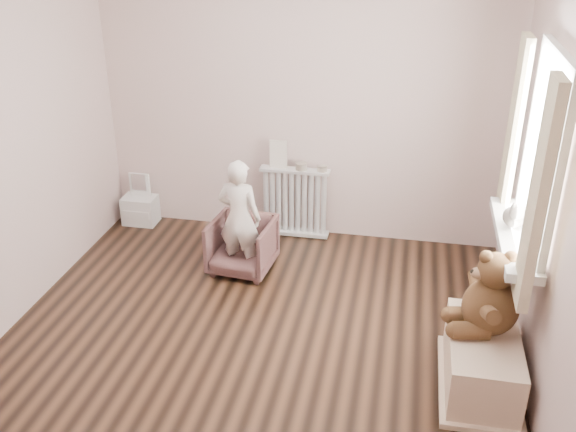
% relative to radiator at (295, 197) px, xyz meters
% --- Properties ---
extents(floor, '(3.60, 3.60, 0.01)m').
position_rel_radiator_xyz_m(floor, '(0.03, -1.68, -0.39)').
color(floor, black).
rests_on(floor, ground).
extents(back_wall, '(3.60, 0.02, 2.60)m').
position_rel_radiator_xyz_m(back_wall, '(0.03, 0.12, 0.91)').
color(back_wall, beige).
rests_on(back_wall, ground).
extents(front_wall, '(3.60, 0.02, 2.60)m').
position_rel_radiator_xyz_m(front_wall, '(0.03, -3.48, 0.91)').
color(front_wall, beige).
rests_on(front_wall, ground).
extents(right_wall, '(0.02, 3.60, 2.60)m').
position_rel_radiator_xyz_m(right_wall, '(1.83, -1.68, 0.91)').
color(right_wall, beige).
rests_on(right_wall, ground).
extents(window, '(0.03, 0.90, 1.10)m').
position_rel_radiator_xyz_m(window, '(1.79, -1.38, 1.06)').
color(window, white).
rests_on(window, right_wall).
extents(window_sill, '(0.22, 1.10, 0.06)m').
position_rel_radiator_xyz_m(window_sill, '(1.70, -1.38, 0.48)').
color(window_sill, silver).
rests_on(window_sill, right_wall).
extents(curtain_left, '(0.06, 0.26, 1.30)m').
position_rel_radiator_xyz_m(curtain_left, '(1.68, -1.95, 1.00)').
color(curtain_left, beige).
rests_on(curtain_left, right_wall).
extents(curtain_right, '(0.06, 0.26, 1.30)m').
position_rel_radiator_xyz_m(curtain_right, '(1.68, -0.81, 1.00)').
color(curtain_right, beige).
rests_on(curtain_right, right_wall).
extents(radiator, '(0.63, 0.12, 0.67)m').
position_rel_radiator_xyz_m(radiator, '(0.00, 0.00, 0.00)').
color(radiator, silver).
rests_on(radiator, floor).
extents(paper_doll, '(0.16, 0.01, 0.26)m').
position_rel_radiator_xyz_m(paper_doll, '(-0.15, 0.00, 0.41)').
color(paper_doll, beige).
rests_on(paper_doll, radiator).
extents(tin_a, '(0.10, 0.10, 0.06)m').
position_rel_radiator_xyz_m(tin_a, '(0.06, 0.00, 0.31)').
color(tin_a, '#A59E8C').
rests_on(tin_a, radiator).
extents(tin_b, '(0.09, 0.09, 0.05)m').
position_rel_radiator_xyz_m(tin_b, '(0.25, 0.00, 0.30)').
color(tin_b, '#A59E8C').
rests_on(tin_b, radiator).
extents(toy_vanity, '(0.32, 0.23, 0.50)m').
position_rel_radiator_xyz_m(toy_vanity, '(-1.52, -0.03, -0.11)').
color(toy_vanity, silver).
rests_on(toy_vanity, floor).
extents(armchair, '(0.55, 0.56, 0.46)m').
position_rel_radiator_xyz_m(armchair, '(-0.31, -0.71, -0.16)').
color(armchair, '#533330').
rests_on(armchair, floor).
extents(child, '(0.38, 0.27, 0.99)m').
position_rel_radiator_xyz_m(child, '(-0.31, -0.76, 0.13)').
color(child, silver).
rests_on(child, armchair).
extents(toy_bench, '(0.43, 0.81, 0.38)m').
position_rel_radiator_xyz_m(toy_bench, '(1.55, -1.83, -0.19)').
color(toy_bench, beige).
rests_on(toy_bench, floor).
extents(teddy_bear, '(0.50, 0.42, 0.56)m').
position_rel_radiator_xyz_m(teddy_bear, '(1.57, -1.76, 0.28)').
color(teddy_bear, '#3C2513').
rests_on(teddy_bear, toy_bench).
extents(plush_cat, '(0.16, 0.25, 0.20)m').
position_rel_radiator_xyz_m(plush_cat, '(1.69, -1.31, 0.61)').
color(plush_cat, '#686059').
rests_on(plush_cat, window_sill).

